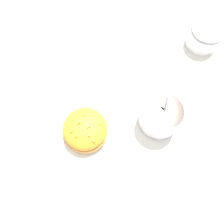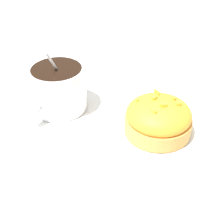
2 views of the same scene
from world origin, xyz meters
name	(u,v)px [view 2 (image 2 of 2)]	position (x,y,z in m)	size (l,w,h in m)	color
ground_plane	(103,124)	(0.00, 0.00, 0.00)	(3.00, 3.00, 0.00)	silver
paper_napkin	(103,123)	(0.00, 0.00, 0.00)	(0.35, 0.34, 0.00)	white
coffee_cup	(58,87)	(-0.08, 0.01, 0.04)	(0.09, 0.11, 0.10)	white
frosted_pastry	(158,118)	(0.08, 0.01, 0.03)	(0.10, 0.10, 0.06)	#D19347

